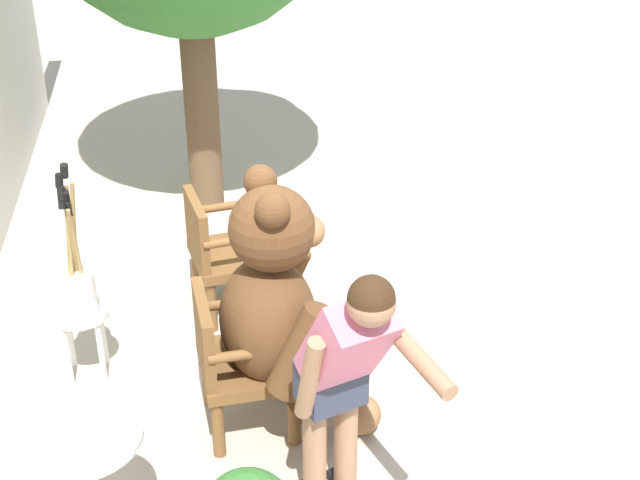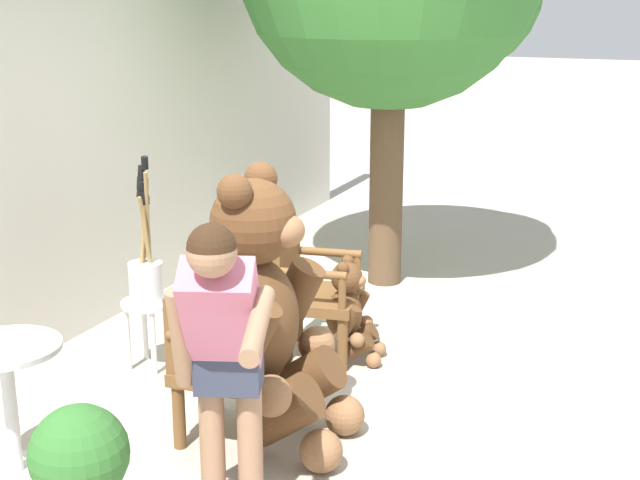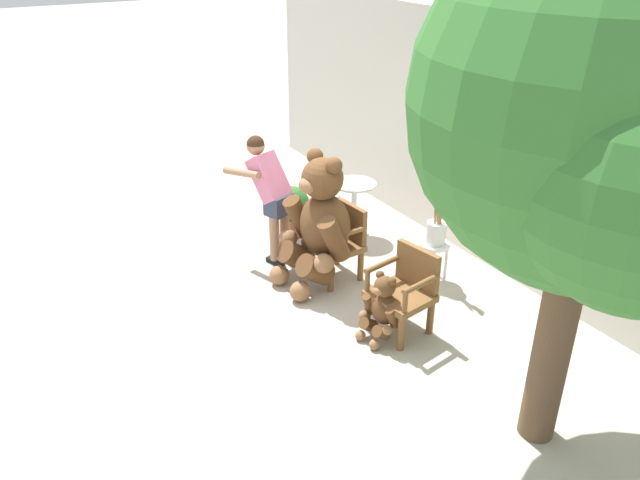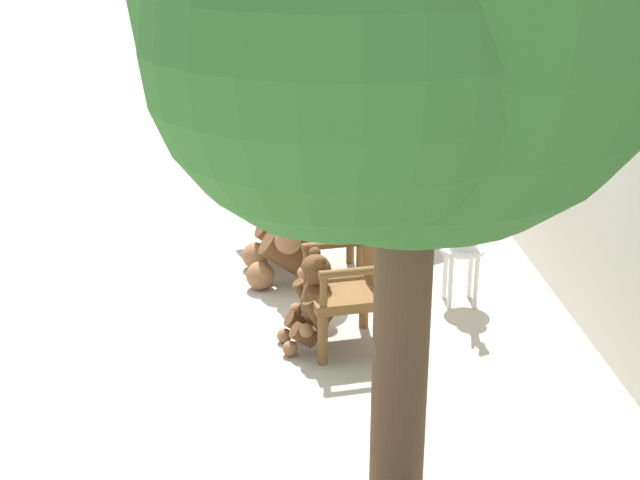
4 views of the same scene
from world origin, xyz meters
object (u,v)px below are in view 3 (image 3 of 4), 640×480
Objects in this scene: brush_bucket at (437,227)px; round_side_table at (354,202)px; wooden_chair_left at (338,240)px; teddy_bear_large at (319,222)px; patio_tree at (610,117)px; teddy_bear_small at (382,308)px; person_visitor at (270,189)px; wooden_chair_right at (405,289)px; potted_plant at (292,208)px; white_stool at (434,252)px.

brush_bucket is 1.33× the size of round_side_table.
teddy_bear_large reaches higher than wooden_chair_left.
patio_tree reaches higher than brush_bucket.
wooden_chair_left is 0.39m from teddy_bear_large.
teddy_bear_small is 1.37m from brush_bucket.
wooden_chair_left is at bearing 31.08° from person_visitor.
brush_bucket is at bearing 124.48° from wooden_chair_right.
patio_tree is 5.75× the size of potted_plant.
teddy_bear_large is at bearing -14.18° from potted_plant.
white_stool is 0.64× the size of round_side_table.
person_visitor reaches higher than round_side_table.
round_side_table is at bearing -174.32° from white_stool.
round_side_table is at bearing -174.39° from brush_bucket.
patio_tree is (3.86, -0.76, 2.18)m from round_side_table.
round_side_table is at bearing 129.50° from teddy_bear_large.
wooden_chair_right is at bearing 179.69° from patio_tree.
round_side_table is 1.06× the size of potted_plant.
wooden_chair_left is 1.18m from potted_plant.
white_stool is at bearing 25.35° from potted_plant.
person_visitor is 4.21m from patio_tree.
wooden_chair_left is 1.09m from white_stool.
potted_plant is (-1.80, -0.85, 0.04)m from white_stool.
patio_tree reaches higher than person_visitor.
white_stool is at bearing 44.33° from person_visitor.
brush_bucket is at bearing 44.25° from person_visitor.
patio_tree reaches higher than round_side_table.
teddy_bear_large is at bearing -117.73° from white_stool.
brush_bucket is at bearing 118.26° from teddy_bear_small.
wooden_chair_left is at bearing -124.89° from brush_bucket.
teddy_bear_large is at bearing 179.28° from teddy_bear_small.
wooden_chair_right is at bearing -55.52° from brush_bucket.
teddy_bear_small is at bearing -86.52° from wooden_chair_right.
patio_tree is at bearing 6.78° from person_visitor.
person_visitor is at bearing -174.80° from teddy_bear_small.
teddy_bear_large is 1.35m from round_side_table.
teddy_bear_large is at bearing -167.84° from wooden_chair_right.
teddy_bear_small reaches higher than potted_plant.
teddy_bear_large reaches higher than white_stool.
brush_bucket is (0.00, -0.00, 0.32)m from white_stool.
teddy_bear_small is at bearing -61.70° from white_stool.
person_visitor reaches higher than teddy_bear_small.
patio_tree is at bearing -11.11° from round_side_table.
wooden_chair_right reaches higher than teddy_bear_small.
person_visitor is 1.95m from brush_bucket.
patio_tree reaches higher than white_stool.
brush_bucket is 0.24× the size of patio_tree.
round_side_table is at bearing 159.98° from wooden_chair_right.
wooden_chair_left is 1.11m from round_side_table.
white_stool is at bearing 5.68° from round_side_table.
teddy_bear_large reaches higher than wooden_chair_right.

